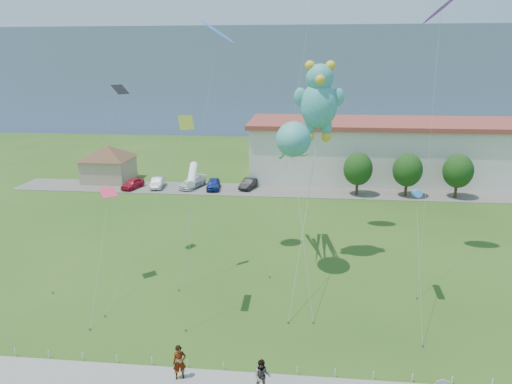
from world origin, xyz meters
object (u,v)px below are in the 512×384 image
at_px(pedestrian_left, 179,362).
at_px(parked_car_red, 133,183).
at_px(parked_car_black, 249,184).
at_px(octopus_kite, 294,146).
at_px(pavilion, 108,160).
at_px(pedestrian_right, 262,376).
at_px(warehouse, 465,151).
at_px(parked_car_white, 192,182).
at_px(parked_car_blue, 213,184).
at_px(teddy_bear_kite, 319,99).
at_px(parked_car_silver, 157,183).

bearing_deg(pedestrian_left, parked_car_red, 92.30).
distance_m(parked_car_black, octopus_kite, 25.79).
bearing_deg(pavilion, pedestrian_right, -58.32).
relative_size(pedestrian_left, octopus_kite, 0.14).
height_order(pavilion, octopus_kite, octopus_kite).
height_order(warehouse, pedestrian_right, warehouse).
distance_m(parked_car_white, parked_car_blue, 2.98).
distance_m(pedestrian_right, parked_car_blue, 39.01).
bearing_deg(parked_car_blue, pedestrian_left, -88.23).
xyz_separation_m(parked_car_red, teddy_bear_kite, (23.37, -20.04, 12.64)).
bearing_deg(parked_car_red, teddy_bear_kite, -26.19).
distance_m(pedestrian_left, parked_car_silver, 39.43).
height_order(pedestrian_right, teddy_bear_kite, teddy_bear_kite).
bearing_deg(teddy_bear_kite, pedestrian_right, -99.67).
xyz_separation_m(warehouse, teddy_bear_kite, (-21.84, -29.87, 9.23)).
relative_size(pedestrian_right, parked_car_white, 0.38).
bearing_deg(parked_car_red, parked_car_white, 23.20).
height_order(parked_car_white, parked_car_black, parked_car_white).
bearing_deg(warehouse, pedestrian_right, -117.80).
bearing_deg(parked_car_blue, parked_car_red, 177.17).
bearing_deg(pedestrian_right, parked_car_red, 116.86).
xyz_separation_m(pavilion, parked_car_silver, (7.92, -3.08, -2.30)).
xyz_separation_m(pedestrian_left, parked_car_silver, (-12.95, 37.24, -0.33)).
bearing_deg(parked_car_white, parked_car_red, -152.47).
xyz_separation_m(parked_car_blue, octopus_kite, (10.80, -22.44, 9.20)).
relative_size(parked_car_white, parked_car_black, 1.23).
xyz_separation_m(pavilion, pedestrian_left, (20.86, -40.32, -1.97)).
xyz_separation_m(parked_car_red, octopus_kite, (21.52, -21.77, 9.24)).
relative_size(parked_car_black, octopus_kite, 0.28).
bearing_deg(pedestrian_right, warehouse, 60.17).
bearing_deg(parked_car_silver, pedestrian_left, -78.79).
relative_size(pedestrian_right, parked_car_black, 0.46).
height_order(pedestrian_left, parked_car_blue, pedestrian_left).
bearing_deg(parked_car_blue, warehouse, 8.43).
bearing_deg(pavilion, parked_car_blue, -11.50).
distance_m(parked_car_white, octopus_kite, 28.30).
bearing_deg(parked_car_silver, warehouse, 4.21).
bearing_deg(parked_car_white, teddy_bear_kite, -34.99).
relative_size(parked_car_red, octopus_kite, 0.28).
distance_m(pedestrian_left, parked_car_red, 39.88).
xyz_separation_m(parked_car_silver, teddy_bear_kite, (20.25, -20.78, 12.63)).
relative_size(pavilion, parked_car_silver, 2.27).
bearing_deg(parked_car_black, parked_car_white, -162.31).
height_order(parked_car_white, teddy_bear_kite, teddy_bear_kite).
distance_m(parked_car_white, teddy_bear_kite, 29.20).
xyz_separation_m(parked_car_red, parked_car_blue, (10.72, 0.67, 0.04)).
relative_size(pavilion, warehouse, 0.15).
distance_m(warehouse, pedestrian_left, 54.81).
height_order(pedestrian_right, octopus_kite, octopus_kite).
relative_size(pedestrian_left, parked_car_silver, 0.47).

